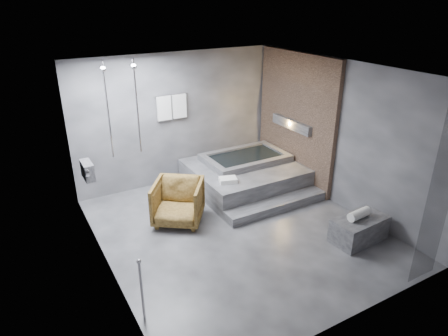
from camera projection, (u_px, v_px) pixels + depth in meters
room at (252, 130)px, 6.77m from camera, size 5.00×5.04×2.82m
tub_deck at (244, 176)px, 8.62m from camera, size 2.20×2.00×0.50m
tub_step at (277, 205)px, 7.74m from camera, size 2.20×0.36×0.18m
concrete_bench at (359, 229)px, 6.74m from camera, size 0.97×0.58×0.42m
driftwood_chair at (178, 202)px, 7.22m from camera, size 1.20×1.20×0.79m
rolled_towel at (359, 214)px, 6.62m from camera, size 0.45×0.19×0.16m
deck_towel at (228, 180)px, 7.73m from camera, size 0.39×0.33×0.09m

